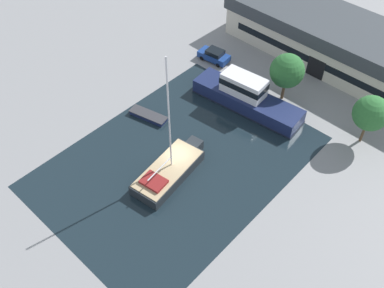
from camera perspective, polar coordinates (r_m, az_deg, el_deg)
name	(u,v)px	position (r m, az deg, el deg)	size (l,w,h in m)	color
ground_plane	(178,161)	(44.73, -1.82, -2.31)	(440.00, 440.00, 0.00)	gray
water_canal	(178,161)	(44.72, -1.82, -2.31)	(20.22, 27.86, 0.01)	black
warehouse_building	(339,42)	(59.52, 19.01, 12.70)	(30.97, 10.81, 5.53)	beige
quay_tree_near_building	(287,71)	(50.62, 12.57, 9.50)	(4.00, 4.00, 6.04)	brown
quay_tree_by_water	(371,113)	(47.58, 22.76, 3.80)	(3.75, 3.75, 5.94)	brown
parked_car	(214,55)	(57.60, 2.96, 11.74)	(4.34, 2.33, 1.64)	navy
sailboat_moored	(169,170)	(43.03, -3.06, -3.53)	(4.38, 9.51, 14.16)	#23282D
motor_cruiser	(246,97)	(50.27, 7.22, 6.30)	(13.80, 4.67, 4.05)	#19234C
small_dinghy	(148,116)	(49.45, -5.84, 3.78)	(4.78, 2.38, 0.53)	#19234C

